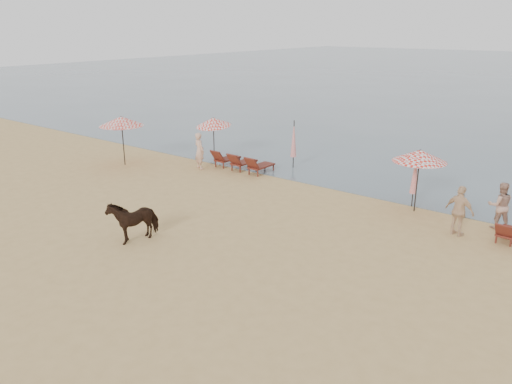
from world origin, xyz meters
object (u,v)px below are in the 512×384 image
Objects in this scene: umbrella_open_left_a at (121,121)px; umbrella_closed_right at (415,172)px; lounger_cluster_left at (241,161)px; umbrella_open_left_b at (213,122)px; umbrella_closed_left at (294,139)px; umbrella_open_right at (420,156)px; beachgoer_right_b at (460,211)px; beachgoer_right_a at (500,205)px; cow at (134,219)px; beachgoer_left at (199,151)px.

umbrella_closed_right is (14.49, 2.98, -0.88)m from umbrella_open_left_a.
umbrella_open_left_a is (-5.54, -2.97, 1.88)m from lounger_cluster_left.
umbrella_closed_left is (4.37, 1.22, -0.56)m from umbrella_open_left_b.
lounger_cluster_left is at bearing 164.15° from umbrella_open_right.
umbrella_closed_left is at bearing 7.07° from umbrella_open_left_b.
umbrella_closed_right is at bearing -11.96° from umbrella_open_left_b.
umbrella_open_left_a is 16.93m from beachgoer_right_b.
umbrella_open_right reaches higher than beachgoer_right_a.
lounger_cluster_left is 1.75× the size of cow.
beachgoer_left is 1.08× the size of beachgoer_right_a.
umbrella_closed_right reaches higher than beachgoer_right_b.
lounger_cluster_left is 1.27× the size of umbrella_closed_right.
umbrella_closed_left is at bearing 164.91° from umbrella_closed_right.
umbrella_open_right is (14.76, 2.53, -0.06)m from umbrella_open_left_a.
beachgoer_left is (0.60, -1.77, -1.16)m from umbrella_open_left_b.
beachgoer_right_a is at bearing 17.12° from umbrella_open_left_a.
umbrella_open_left_a reaches higher than beachgoer_left.
umbrella_open_left_b is 1.42× the size of cow.
umbrella_open_left_b is 0.97× the size of umbrella_closed_left.
umbrella_closed_right is at bearing -155.77° from beachgoer_left.
beachgoer_left reaches higher than beachgoer_right_b.
umbrella_open_right is at bearing -158.21° from beachgoer_left.
beachgoer_right_a is at bearing -158.42° from beachgoer_left.
umbrella_open_left_b is (3.08, 3.66, -0.23)m from umbrella_open_left_a.
umbrella_open_left_b is 0.96× the size of umbrella_open_right.
umbrella_open_left_a is at bearing -138.65° from umbrella_open_left_b.
beachgoer_right_b is at bearing -48.30° from umbrella_open_right.
beachgoer_right_b is at bearing -8.11° from lounger_cluster_left.
beachgoer_right_a is (14.13, 0.77, -0.07)m from beachgoer_left.
beachgoer_right_a is at bearing -0.03° from lounger_cluster_left.
umbrella_open_left_b reaches higher than beachgoer_right_a.
cow reaches higher than lounger_cluster_left.
beachgoer_right_a is at bearing -5.58° from umbrella_closed_right.
umbrella_open_right reaches higher than beachgoer_left.
umbrella_open_left_b is 14.81m from beachgoer_right_a.
umbrella_open_left_a is 4.78m from umbrella_open_left_b.
umbrella_open_left_a is 1.43× the size of beachgoer_right_b.
umbrella_open_left_a reaches higher than umbrella_open_right.
cow is (-6.72, -8.54, -1.55)m from umbrella_open_right.
umbrella_open_right is 3.35m from beachgoer_right_a.
umbrella_open_left_b reaches higher than cow.
umbrella_open_left_b is (-2.46, 0.69, 1.65)m from lounger_cluster_left.
umbrella_open_left_a is 1.52× the size of cow.
umbrella_open_left_b is 11.74m from umbrella_open_right.
beachgoer_left is 13.19m from beachgoer_right_b.
beachgoer_left is 14.15m from beachgoer_right_a.
umbrella_open_left_a is 8.94m from umbrella_closed_left.
beachgoer_right_a reaches higher than lounger_cluster_left.
beachgoer_right_b is (9.39, -3.81, -0.62)m from umbrella_closed_left.
umbrella_closed_left reaches higher than lounger_cluster_left.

